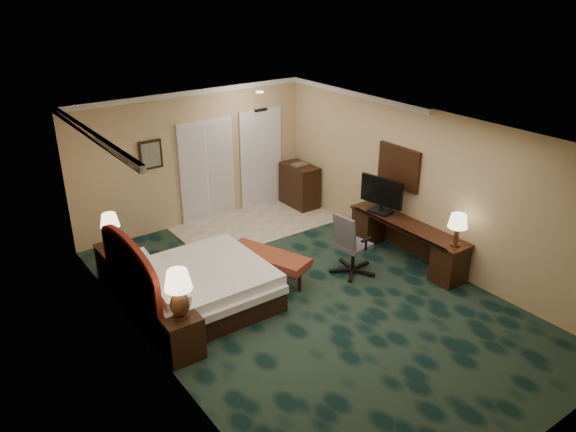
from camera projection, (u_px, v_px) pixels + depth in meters
floor at (309, 299)px, 8.84m from camera, size 5.00×7.50×0.00m
ceiling at (312, 133)px, 7.76m from camera, size 5.00×7.50×0.00m
wall_back at (194, 158)px, 11.09m from camera, size 5.00×0.00×2.70m
wall_front at (544, 349)px, 5.51m from camera, size 5.00×0.00×2.70m
wall_left at (151, 270)px, 6.96m from camera, size 0.00×7.50×2.70m
wall_right at (425, 187)px, 9.63m from camera, size 0.00×7.50×2.70m
crown_molding at (312, 136)px, 7.78m from camera, size 5.00×7.50×0.10m
tile_patch at (257, 224)px, 11.47m from camera, size 3.20×1.70×0.01m
headboard at (131, 281)px, 8.00m from camera, size 0.12×2.00×1.40m
entry_door at (261, 159)px, 12.01m from camera, size 1.02×0.06×2.18m
closet_doors at (207, 171)px, 11.31m from camera, size 1.20×0.06×2.10m
wall_art at (151, 155)px, 10.47m from camera, size 0.45×0.06×0.55m
wall_mirror at (399, 167)px, 9.98m from camera, size 0.05×0.95×0.75m
bed at (202, 287)px, 8.58m from camera, size 1.95×1.81×0.62m
nightstand_near at (180, 335)px, 7.46m from camera, size 0.49×0.56×0.62m
nightstand_far at (117, 264)px, 9.24m from camera, size 0.51×0.59×0.64m
lamp_near at (179, 294)px, 7.17m from camera, size 0.40×0.40×0.69m
lamp_far at (111, 230)px, 9.01m from camera, size 0.32×0.32×0.58m
bed_bench at (268, 266)px, 9.33m from camera, size 0.98×1.51×0.48m
desk at (406, 242)px, 9.93m from camera, size 0.52×2.43×0.70m
tv at (381, 195)px, 10.11m from camera, size 0.24×0.86×0.67m
desk_lamp at (457, 230)px, 8.91m from camera, size 0.40×0.40×0.55m
desk_chair at (354, 243)px, 9.43m from camera, size 0.72×0.68×1.12m
minibar at (299, 185)px, 12.21m from camera, size 0.49×0.88×0.93m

